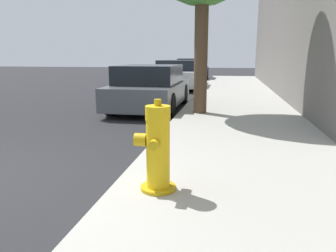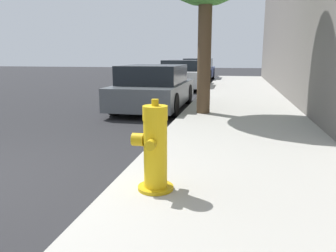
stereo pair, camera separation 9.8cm
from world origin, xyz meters
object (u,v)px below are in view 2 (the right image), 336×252
at_px(parked_car_mid, 184,75).
at_px(parked_car_far, 199,70).
at_px(fire_hydrant, 155,149).
at_px(parked_car_near, 154,88).

relative_size(parked_car_mid, parked_car_far, 0.96).
xyz_separation_m(fire_hydrant, parked_car_mid, (-1.62, 12.07, 0.06)).
bearing_deg(parked_car_mid, parked_car_near, -88.90).
height_order(fire_hydrant, parked_car_mid, parked_car_mid).
bearing_deg(parked_car_mid, parked_car_far, 89.56).
bearing_deg(parked_car_near, parked_car_mid, 91.10).
distance_m(fire_hydrant, parked_car_mid, 12.18).
bearing_deg(parked_car_mid, fire_hydrant, -82.34).
distance_m(parked_car_mid, parked_car_far, 5.49).
height_order(parked_car_near, parked_car_mid, parked_car_mid).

